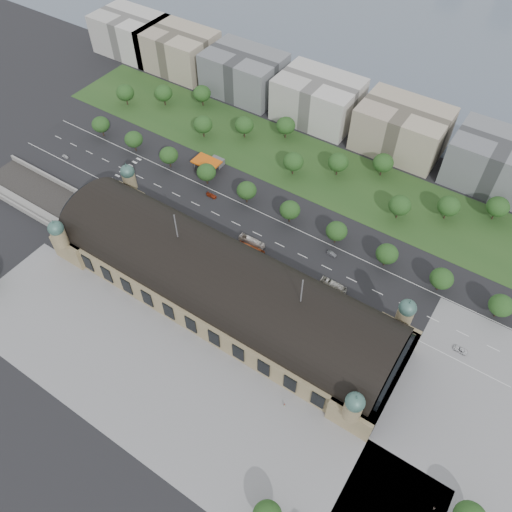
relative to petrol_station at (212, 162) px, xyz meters
The scene contains 54 objects.
ground 84.71m from the petrol_station, 50.45° to the right, with size 900.00×900.00×0.00m, color black.
station 84.98m from the petrol_station, 50.45° to the right, with size 150.00×48.40×44.30m.
track_cutting 87.79m from the petrol_station, 129.73° to the right, with size 70.00×24.00×3.10m.
plaza_south 126.63m from the petrol_station, 59.68° to the right, with size 190.00×48.00×0.12m, color gray.
plaza_east 169.97m from the petrol_station, 22.59° to the right, with size 56.00×100.00×0.12m, color gray.
road_slab 43.62m from the petrol_station, 38.82° to the right, with size 260.00×26.00×0.10m, color black.
grass_belt 47.86m from the petrol_station, 35.47° to the left, with size 300.00×45.00×0.10m, color #26491D.
petrol_station is the anchor object (origin of this frame).
lake 238.90m from the petrol_station, 76.96° to the left, with size 700.00×320.00×0.08m, color slate.
office_0 134.70m from the petrol_station, 149.75° to the left, with size 45.00×32.00×24.00m, color beige.
office_1 102.26m from the petrol_station, 138.33° to the left, with size 45.00×32.00×24.00m, color #AFA38A.
office_2 73.13m from the petrol_station, 111.07° to the left, with size 45.00×32.00×24.00m, color slate.
office_3 72.38m from the petrol_station, 70.56° to the left, with size 45.00×32.00×24.00m, color beige.
office_4 100.64m from the petrol_station, 42.50° to the left, with size 45.00×32.00×24.00m, color #AFA38A.
office_5 141.49m from the petrol_station, 28.66° to the left, with size 45.00×32.00×24.00m, color slate.
tree_row_0 67.38m from the petrol_station, 169.47° to the right, with size 9.60×9.60×11.52m.
tree_row_1 44.08m from the petrol_station, 163.73° to the right, with size 9.60×9.60×11.52m.
tree_row_2 22.32m from the petrol_station, 145.83° to the right, with size 9.60×9.60×11.52m.
tree_row_3 14.35m from the petrol_station, 64.33° to the right, with size 9.60×9.60×11.52m.
tree_row_4 32.64m from the petrol_station, 22.33° to the right, with size 9.60×9.60×11.52m.
tree_row_5 55.47m from the petrol_station, 12.84° to the right, with size 9.60×9.60×11.52m.
tree_row_6 78.99m from the petrol_station, ahead, with size 9.60×9.60×11.52m.
tree_row_7 102.74m from the petrol_station, ahead, with size 9.60×9.60×11.52m.
tree_row_8 126.58m from the petrol_station, ahead, with size 9.60×9.60×11.52m.
tree_row_9 150.47m from the petrol_station, ahead, with size 9.60×9.60×11.52m.
tree_belt_0 78.30m from the petrol_station, 166.89° to the left, with size 10.40×10.40×12.48m.
tree_belt_1 64.57m from the petrol_station, 152.50° to the left, with size 10.40×10.40×12.48m.
tree_belt_2 56.72m from the petrol_station, 132.40° to the left, with size 10.40×10.40×12.48m.
tree_belt_3 26.54m from the petrol_station, 137.15° to the left, with size 10.40×10.40×12.48m.
tree_belt_4 30.15m from the petrol_station, 90.18° to the left, with size 10.40×10.40×12.48m.
tree_belt_5 46.08m from the petrol_station, 65.62° to the left, with size 10.40×10.40×12.48m.
tree_belt_6 42.15m from the petrol_station, 25.05° to the left, with size 10.40×10.40×12.48m.
tree_belt_7 64.40m from the petrol_station, 27.57° to the left, with size 10.40×10.40×12.48m.
tree_belt_8 86.76m from the petrol_station, 28.79° to the left, with size 10.40×10.40×12.48m.
tree_belt_9 96.68m from the petrol_station, 10.57° to the left, with size 10.40×10.40×12.48m.
tree_belt_10 117.83m from the petrol_station, 14.62° to the left, with size 10.40×10.40×12.48m.
tree_belt_11 139.39m from the petrol_station, 17.43° to the left, with size 10.40×10.40×12.48m.
traffic_car_0 78.87m from the petrol_station, 151.74° to the right, with size 1.75×4.35×1.48m, color silver.
traffic_car_1 43.32m from the petrol_station, 140.45° to the right, with size 1.75×5.02×1.66m, color gray.
traffic_car_3 23.21m from the petrol_station, 54.53° to the right, with size 2.20×5.42×1.57m, color maroon.
traffic_car_5 82.64m from the petrol_station, 13.76° to the right, with size 1.55×4.43×1.46m, color #5C5D64.
traffic_car_6 147.84m from the petrol_station, 13.84° to the right, with size 2.45×5.32×1.48m, color silver.
parked_car_0 44.49m from the petrol_station, 94.71° to the right, with size 1.74×5.00×1.65m, color black.
parked_car_1 44.35m from the petrol_station, 91.21° to the right, with size 2.32×5.02×1.40m, color maroon.
parked_car_2 41.82m from the petrol_station, 80.67° to the right, with size 2.03×5.00×1.45m, color #1C214E.
parked_car_3 43.64m from the petrol_station, 79.70° to the right, with size 1.87×4.66×1.59m, color #55595C.
parked_car_4 49.93m from the petrol_station, 60.77° to the right, with size 1.72×4.94×1.63m, color white.
parked_car_5 43.29m from the petrol_station, 68.73° to the right, with size 2.12×4.59×1.28m, color gray.
parked_car_6 42.18m from the petrol_station, 73.01° to the right, with size 2.08×5.12×1.48m, color black.
bus_west 62.71m from the petrol_station, 37.63° to the right, with size 3.04×13.01×3.62m, color #AE441B.
bus_mid 58.24m from the petrol_station, 35.74° to the right, with size 2.90×12.39×3.45m, color white.
bus_east 96.00m from the petrol_station, 21.67° to the right, with size 2.70×11.55×3.22m, color silver.
pedestrian_0 134.57m from the petrol_station, 42.52° to the right, with size 0.79×0.45×1.62m, color gray.
pedestrian_2 181.27m from the petrol_station, 31.20° to the right, with size 0.81×0.46×1.66m, color gray.
Camera 1 is at (77.18, -92.03, 168.22)m, focal length 35.00 mm.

